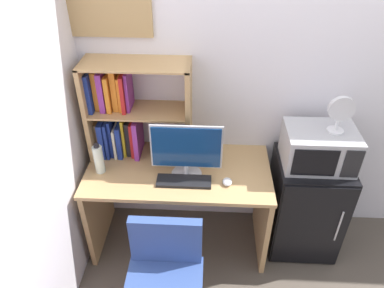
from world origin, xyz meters
name	(u,v)px	position (x,y,z in m)	size (l,w,h in m)	color
wall_back	(365,83)	(0.40, 0.02, 1.30)	(6.40, 0.04, 2.60)	silver
desk	(179,192)	(-0.89, -0.33, 0.53)	(1.33, 0.66, 0.75)	tan
hutch_bookshelf	(125,112)	(-1.28, -0.13, 1.10)	(0.73, 0.29, 0.73)	tan
monitor	(186,150)	(-0.82, -0.39, 0.97)	(0.49, 0.21, 0.41)	#B7B7BC
keyboard	(184,181)	(-0.84, -0.47, 0.76)	(0.38, 0.13, 0.02)	black
computer_mouse	(227,182)	(-0.54, -0.47, 0.77)	(0.07, 0.08, 0.04)	silver
water_bottle	(99,159)	(-1.44, -0.38, 0.86)	(0.07, 0.07, 0.23)	silver
mini_fridge	(305,204)	(0.09, -0.28, 0.41)	(0.52, 0.51, 0.81)	black
microwave	(319,147)	(0.09, -0.28, 0.95)	(0.48, 0.36, 0.27)	#ADADB2
desk_fan	(341,112)	(0.17, -0.29, 1.23)	(0.17, 0.11, 0.26)	silver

